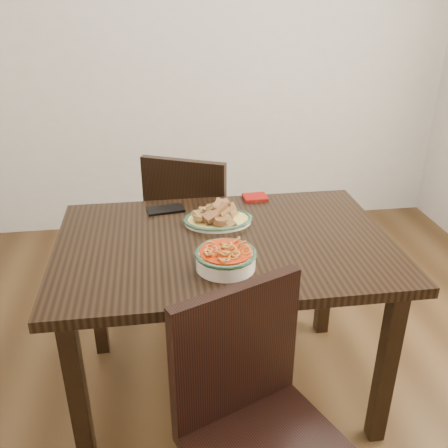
{
  "coord_description": "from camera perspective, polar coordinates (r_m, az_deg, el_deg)",
  "views": [
    {
      "loc": [
        -0.32,
        -1.67,
        1.64
      ],
      "look_at": [
        -0.07,
        0.02,
        0.81
      ],
      "focal_mm": 40.0,
      "sensor_mm": 36.0,
      "label": 1
    }
  ],
  "objects": [
    {
      "name": "smartphone",
      "position": [
        2.17,
        -6.73,
        1.66
      ],
      "size": [
        0.17,
        0.11,
        0.01
      ],
      "primitive_type": "cube",
      "rotation": [
        0.0,
        0.0,
        0.16
      ],
      "color": "black",
      "rests_on": "dining_table"
    },
    {
      "name": "fish_plate",
      "position": [
        2.03,
        -0.71,
        1.31
      ],
      "size": [
        0.28,
        0.22,
        0.11
      ],
      "color": "#EEE2C9",
      "rests_on": "dining_table"
    },
    {
      "name": "floor",
      "position": [
        2.37,
        1.91,
        -18.02
      ],
      "size": [
        3.5,
        3.5,
        0.0
      ],
      "primitive_type": "plane",
      "color": "#382411",
      "rests_on": "ground"
    },
    {
      "name": "dining_table",
      "position": [
        1.96,
        0.08,
        -4.23
      ],
      "size": [
        1.28,
        0.86,
        0.75
      ],
      "color": "black",
      "rests_on": "ground"
    },
    {
      "name": "chair_far",
      "position": [
        2.61,
        -3.61,
        -0.08
      ],
      "size": [
        0.56,
        0.56,
        0.89
      ],
      "rotation": [
        0.0,
        0.0,
        2.71
      ],
      "color": "black",
      "rests_on": "ground"
    },
    {
      "name": "wall_back",
      "position": [
        3.45,
        -3.09,
        20.25
      ],
      "size": [
        3.5,
        0.1,
        2.6
      ],
      "primitive_type": "cube",
      "color": "beige",
      "rests_on": "ground"
    },
    {
      "name": "noodle_bowl",
      "position": [
        1.72,
        0.2,
        -3.73
      ],
      "size": [
        0.22,
        0.22,
        0.08
      ],
      "color": "#F0E2CA",
      "rests_on": "dining_table"
    },
    {
      "name": "napkin",
      "position": [
        2.29,
        3.56,
        3.08
      ],
      "size": [
        0.11,
        0.09,
        0.01
      ],
      "primitive_type": "cube",
      "rotation": [
        0.0,
        0.0,
        0.04
      ],
      "color": "maroon",
      "rests_on": "dining_table"
    },
    {
      "name": "chair_near",
      "position": [
        1.56,
        3.61,
        -21.2
      ],
      "size": [
        0.55,
        0.55,
        0.89
      ],
      "rotation": [
        0.0,
        0.0,
        0.41
      ],
      "color": "black",
      "rests_on": "ground"
    }
  ]
}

